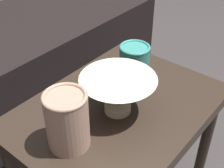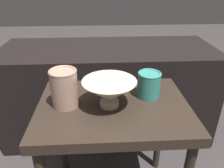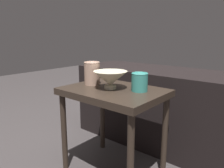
# 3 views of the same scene
# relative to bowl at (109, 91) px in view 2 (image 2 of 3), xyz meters

# --- Properties ---
(table) EXTENTS (0.59, 0.43, 0.55)m
(table) POSITION_rel_bowl_xyz_m (0.02, 0.01, -0.14)
(table) COLOR #2D231C
(table) RESTS_ON ground_plane
(couch_backdrop) EXTENTS (1.32, 0.50, 0.60)m
(couch_backdrop) POSITION_rel_bowl_xyz_m (0.02, 0.57, -0.31)
(couch_backdrop) COLOR black
(couch_backdrop) RESTS_ON ground_plane
(bowl) EXTENTS (0.20, 0.20, 0.11)m
(bowl) POSITION_rel_bowl_xyz_m (0.00, 0.00, 0.00)
(bowl) COLOR beige
(bowl) RESTS_ON table
(vase_textured_left) EXTENTS (0.10, 0.10, 0.15)m
(vase_textured_left) POSITION_rel_bowl_xyz_m (-0.17, 0.02, 0.01)
(vase_textured_left) COLOR tan
(vase_textured_left) RESTS_ON table
(vase_colorful_right) EXTENTS (0.09, 0.09, 0.11)m
(vase_colorful_right) POSITION_rel_bowl_xyz_m (0.16, 0.07, -0.01)
(vase_colorful_right) COLOR teal
(vase_colorful_right) RESTS_ON table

